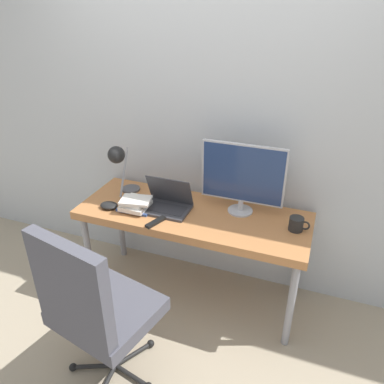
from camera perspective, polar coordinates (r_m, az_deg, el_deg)
ground_plane at (r=2.93m, az=-2.12°, el=-18.74°), size 12.00×12.00×0.00m
wall_back at (r=2.78m, az=2.83°, el=10.48°), size 8.00×0.05×2.60m
desk at (r=2.71m, az=0.10°, el=-4.34°), size 1.66×0.61×0.75m
laptop at (r=2.70m, az=-3.79°, el=-1.68°), size 0.34×0.24×0.24m
monitor at (r=2.59m, az=7.73°, el=2.43°), size 0.58×0.18×0.51m
desk_lamp at (r=2.79m, az=-11.09°, el=4.71°), size 0.14×0.30×0.42m
office_chair at (r=2.21m, az=-14.77°, el=-16.33°), size 0.63×0.60×1.10m
book_stack at (r=2.72m, az=-8.62°, el=-1.82°), size 0.26×0.20×0.09m
tv_remote at (r=2.56m, az=-5.54°, el=-4.58°), size 0.10×0.17×0.02m
mug at (r=2.55m, az=15.65°, el=-4.72°), size 0.14×0.09×0.09m
game_controller at (r=2.79m, az=-12.54°, el=-2.00°), size 0.13×0.11×0.04m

